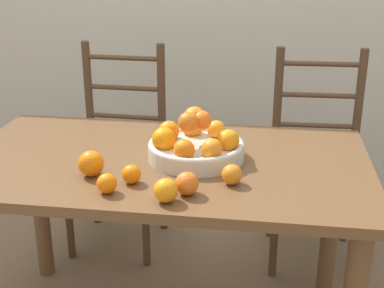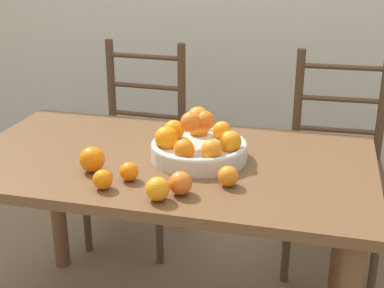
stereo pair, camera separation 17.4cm
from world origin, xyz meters
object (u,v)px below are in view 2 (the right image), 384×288
Objects in this scene: orange_loose_1 at (158,189)px; orange_loose_0 at (228,176)px; orange_loose_2 at (129,172)px; orange_loose_3 at (180,183)px; orange_loose_4 at (103,180)px; chair_left at (138,151)px; orange_loose_5 at (92,159)px; fruit_bowl at (198,144)px; chair_right at (335,170)px.

orange_loose_0 is at bearing 39.44° from orange_loose_1.
orange_loose_0 is at bearing 7.09° from orange_loose_2.
orange_loose_0 is 1.07× the size of orange_loose_2.
orange_loose_1 is at bearing -133.37° from orange_loose_3.
orange_loose_1 is (-0.18, -0.15, 0.00)m from orange_loose_0.
orange_loose_4 is (-0.19, 0.03, -0.00)m from orange_loose_1.
chair_left is (-0.62, 0.86, -0.30)m from orange_loose_0.
orange_loose_5 reaches higher than orange_loose_3.
orange_loose_3 is 1.11m from chair_left.
orange_loose_1 is at bearing -140.56° from orange_loose_0.
orange_loose_1 reaches higher than orange_loose_4.
orange_loose_4 is at bearing -126.07° from fruit_bowl.
orange_loose_3 reaches higher than orange_loose_0.
orange_loose_5 is at bearing -76.98° from chair_left.
orange_loose_4 is at bearing -174.05° from orange_loose_3.
orange_loose_2 is at bearing -14.69° from orange_loose_5.
orange_loose_0 is 1.05× the size of orange_loose_4.
orange_loose_3 is at bearing -16.16° from orange_loose_2.
orange_loose_1 is at bearing -96.47° from fruit_bowl.
orange_loose_3 is at bearing -15.52° from orange_loose_5.
orange_loose_1 is at bearing -9.69° from orange_loose_4.
orange_loose_5 is (-0.33, 0.09, 0.01)m from orange_loose_3.
orange_loose_5 is at bearing -148.22° from fruit_bowl.
orange_loose_3 is 1.10m from chair_right.
orange_loose_1 is 0.31m from orange_loose_5.
orange_loose_3 is 0.34m from orange_loose_5.
orange_loose_0 is at bearing -113.73° from chair_right.
orange_loose_4 is at bearing -53.12° from orange_loose_5.
orange_loose_0 is at bearing -53.38° from fruit_bowl.
orange_loose_2 is at bearing -68.95° from chair_left.
orange_loose_1 reaches higher than orange_loose_0.
orange_loose_3 reaches higher than orange_loose_4.
fruit_bowl is 0.24m from orange_loose_0.
orange_loose_2 is (-0.17, -0.23, -0.02)m from fruit_bowl.
chair_left is at bearing 104.52° from orange_loose_4.
orange_loose_2 is 0.10m from orange_loose_4.
chair_left reaches higher than orange_loose_4.
orange_loose_2 is (-0.13, 0.11, -0.01)m from orange_loose_1.
fruit_bowl is at bearing 53.93° from orange_loose_4.
orange_loose_1 is 1.19× the size of orange_loose_2.
orange_loose_3 is at bearing -86.98° from fruit_bowl.
orange_loose_4 is 0.74× the size of orange_loose_5.
orange_loose_0 is 0.97m from chair_right.
orange_loose_5 reaches higher than orange_loose_1.
fruit_bowl is 0.33× the size of chair_left.
fruit_bowl is 4.70× the size of orange_loose_3.
fruit_bowl is at bearing 83.53° from orange_loose_1.
orange_loose_4 is 0.14m from orange_loose_5.
orange_loose_4 is at bearing -125.38° from orange_loose_2.
orange_loose_2 is at bearing 163.84° from orange_loose_3.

